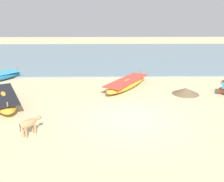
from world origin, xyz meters
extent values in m
plane|color=#CCB789|center=(0.00, 0.00, 0.00)|extent=(80.00, 80.00, 0.00)
cube|color=slate|center=(0.00, 17.28, 0.04)|extent=(60.00, 20.00, 0.08)
cylinder|color=olive|center=(-7.37, 7.68, 0.61)|extent=(0.06, 0.06, 0.20)
cylinder|color=olive|center=(5.26, 3.40, 0.64)|extent=(0.06, 0.06, 0.20)
ellipsoid|color=gold|center=(0.17, 4.67, 0.25)|extent=(3.21, 4.34, 0.51)
cube|color=#CC3F33|center=(0.17, 4.67, 0.47)|extent=(2.92, 3.87, 0.07)
cube|color=olive|center=(0.34, 4.95, 0.39)|extent=(0.82, 0.56, 0.04)
cylinder|color=olive|center=(1.24, 6.42, 0.61)|extent=(0.06, 0.06, 0.20)
ellipsoid|color=gold|center=(-6.10, 1.98, 0.27)|extent=(2.96, 4.43, 0.54)
cube|color=black|center=(-6.10, 1.98, 0.50)|extent=(2.70, 3.95, 0.07)
cube|color=olive|center=(-5.95, 1.69, 0.42)|extent=(0.89, 0.53, 0.04)
cylinder|color=olive|center=(-5.19, 0.17, 0.64)|extent=(0.06, 0.06, 0.20)
ellipsoid|color=tan|center=(-3.86, -1.41, 0.48)|extent=(0.62, 0.74, 0.31)
ellipsoid|color=tan|center=(-3.60, -1.02, 0.53)|extent=(0.24, 0.27, 0.17)
sphere|color=#2D2119|center=(-3.54, -0.94, 0.51)|extent=(0.09, 0.09, 0.06)
cylinder|color=tan|center=(-3.81, -1.20, 0.18)|extent=(0.07, 0.07, 0.35)
cylinder|color=tan|center=(-3.68, -1.28, 0.18)|extent=(0.07, 0.07, 0.35)
cylinder|color=tan|center=(-4.03, -1.54, 0.18)|extent=(0.07, 0.07, 0.35)
cylinder|color=tan|center=(-3.91, -1.62, 0.18)|extent=(0.07, 0.07, 0.35)
cylinder|color=#2D2119|center=(-4.06, -1.72, 0.45)|extent=(0.02, 0.02, 0.29)
cone|color=brown|center=(3.33, 3.42, 0.17)|extent=(2.08, 2.08, 0.34)
camera|label=1|loc=(-1.01, -9.71, 4.23)|focal=40.04mm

